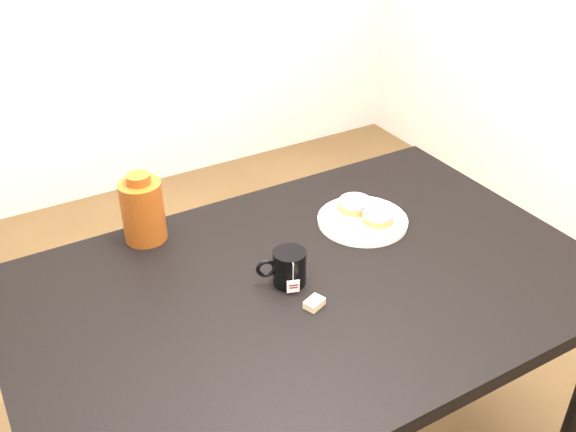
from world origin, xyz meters
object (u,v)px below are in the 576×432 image
Objects in this scene: bagel_package at (143,210)px; bagel_front at (378,217)px; plate at (363,220)px; table at (309,308)px; mug at (289,267)px; teabag_pouch at (314,303)px; bagel_back at (355,204)px.

bagel_front is at bearing -24.46° from bagel_package.
plate is at bearing -22.89° from bagel_package.
plate is 0.04m from bagel_front.
plate is at bearing 29.35° from table.
mug is 0.68× the size of bagel_package.
mug reaches higher than table.
bagel_package reaches higher than bagel_front.
bagel_package reaches higher than teabag_pouch.
teabag_pouch is at bearing -114.57° from table.
teabag_pouch is at bearing -148.55° from bagel_front.
table is 10.94× the size of mug.
table is 0.14m from mug.
bagel_front reaches higher than plate.
bagel_package is (-0.27, 0.37, 0.17)m from table.
mug reaches higher than teabag_pouch.
table is 0.36m from bagel_back.
bagel_package reaches higher than bagel_back.
plate is 0.06m from bagel_back.
bagel_front is 0.62m from bagel_package.
bagel_package is at bearing 155.54° from bagel_front.
mug is at bearing -164.04° from bagel_front.
table is 7.40× the size of bagel_package.
mug is at bearing -157.71° from plate.
bagel_front reaches higher than teabag_pouch.
bagel_package reaches higher than mug.
teabag_pouch is (-0.31, -0.29, -0.02)m from bagel_back.
mug is at bearing -57.04° from bagel_package.
table is at bearing -53.87° from bagel_package.
plate reaches higher than table.
teabag_pouch is 0.52m from bagel_package.
teabag_pouch reaches higher than table.
plate is 0.33m from mug.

